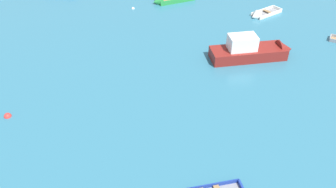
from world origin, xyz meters
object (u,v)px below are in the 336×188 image
at_px(rowboat_white_outer_right, 259,15).
at_px(mooring_buoy_far_field, 8,116).
at_px(mooring_buoy_central, 133,9).
at_px(rowboat_green_midfield_right, 166,0).
at_px(motor_launch_maroon_far_right, 254,50).

xyz_separation_m(rowboat_white_outer_right, mooring_buoy_far_field, (-16.24, -16.13, -0.15)).
xyz_separation_m(rowboat_white_outer_right, mooring_buoy_central, (-11.88, 0.40, -0.15)).
bearing_deg(rowboat_green_midfield_right, rowboat_white_outer_right, -14.33).
distance_m(rowboat_white_outer_right, mooring_buoy_far_field, 22.90).
distance_m(rowboat_white_outer_right, motor_launch_maroon_far_right, 7.59).
bearing_deg(mooring_buoy_central, rowboat_white_outer_right, -1.91).
bearing_deg(motor_launch_maroon_far_right, mooring_buoy_far_field, -150.19).
height_order(rowboat_green_midfield_right, motor_launch_maroon_far_right, motor_launch_maroon_far_right).
relative_size(rowboat_green_midfield_right, mooring_buoy_far_field, 9.61).
bearing_deg(rowboat_green_midfield_right, motor_launch_maroon_far_right, -51.47).
relative_size(motor_launch_maroon_far_right, mooring_buoy_central, 21.37).
bearing_deg(motor_launch_maroon_far_right, rowboat_white_outer_right, 81.27).
bearing_deg(rowboat_green_midfield_right, mooring_buoy_far_field, -111.68).
relative_size(rowboat_green_midfield_right, motor_launch_maroon_far_right, 0.67).
relative_size(mooring_buoy_far_field, mooring_buoy_central, 1.49).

